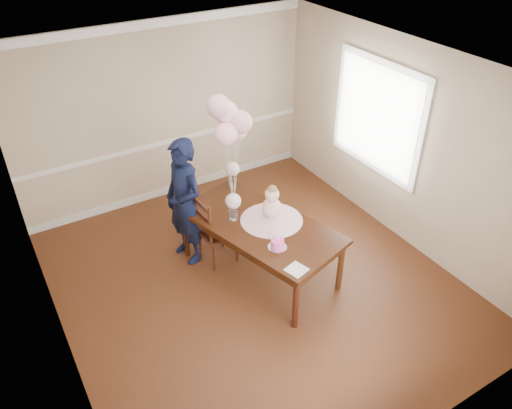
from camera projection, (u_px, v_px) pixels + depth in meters
name	position (u px, v px, depth m)	size (l,w,h in m)	color
floor	(254.00, 282.00, 6.27)	(4.50, 5.00, 0.00)	#371B0D
ceiling	(254.00, 73.00, 4.76)	(4.50, 5.00, 0.02)	silver
wall_back	(167.00, 113.00, 7.30)	(4.50, 0.02, 2.70)	tan
wall_front	(425.00, 345.00, 3.74)	(4.50, 0.02, 2.70)	tan
wall_left	(43.00, 260.00, 4.56)	(0.02, 5.00, 2.70)	tan
wall_right	(403.00, 144.00, 6.48)	(0.02, 5.00, 2.70)	tan
chair_rail_trim	(170.00, 141.00, 7.54)	(4.50, 0.02, 0.07)	white
crown_molding	(157.00, 23.00, 6.57)	(4.50, 0.02, 0.12)	white
baseboard_trim	(175.00, 188.00, 8.01)	(4.50, 0.02, 0.12)	silver
window_frame	(377.00, 117.00, 6.71)	(0.02, 1.66, 1.56)	silver
window_blinds	(376.00, 117.00, 6.71)	(0.01, 1.50, 1.40)	white
dining_table_top	(260.00, 225.00, 6.05)	(1.01, 2.01, 0.05)	black
table_apron	(260.00, 230.00, 6.09)	(0.91, 1.91, 0.10)	black
table_leg_fl	(296.00, 304.00, 5.48)	(0.07, 0.07, 0.71)	black
table_leg_fr	(340.00, 267.00, 5.99)	(0.07, 0.07, 0.71)	black
table_leg_bl	(186.00, 234.00, 6.53)	(0.07, 0.07, 0.71)	black
table_leg_br	(232.00, 207.00, 7.04)	(0.07, 0.07, 0.71)	black
baby_skirt	(272.00, 217.00, 6.07)	(0.77, 0.77, 0.10)	#DBA1B3
baby_torso	(272.00, 208.00, 5.99)	(0.24, 0.24, 0.24)	#FA9DB8
baby_head	(272.00, 194.00, 5.89)	(0.17, 0.17, 0.17)	beige
baby_hair	(272.00, 190.00, 5.85)	(0.12, 0.12, 0.12)	brown
cake_platter	(277.00, 247.00, 5.65)	(0.22, 0.22, 0.01)	silver
birthday_cake	(277.00, 243.00, 5.62)	(0.15, 0.15, 0.10)	#E648A0
cake_flower_a	(278.00, 239.00, 5.58)	(0.03, 0.03, 0.03)	white
cake_flower_b	(278.00, 237.00, 5.61)	(0.03, 0.03, 0.03)	white
rose_vase_near	(234.00, 214.00, 6.07)	(0.10, 0.10, 0.16)	silver
roses_near	(233.00, 201.00, 5.97)	(0.19, 0.19, 0.19)	beige
rose_vase_far	(233.00, 181.00, 6.70)	(0.10, 0.10, 0.16)	silver
roses_far	(232.00, 169.00, 6.60)	(0.19, 0.19, 0.19)	beige
napkin	(296.00, 270.00, 5.33)	(0.20, 0.20, 0.01)	silver
balloon_weight	(234.00, 202.00, 6.40)	(0.04, 0.04, 0.02)	silver
balloon_a	(226.00, 134.00, 5.78)	(0.28, 0.28, 0.28)	#FFB4CD
balloon_b	(241.00, 122.00, 5.82)	(0.28, 0.28, 0.28)	#E09FB3
balloon_c	(226.00, 113.00, 5.80)	(0.28, 0.28, 0.28)	#FFB4DA
balloon_d	(219.00, 106.00, 5.70)	(0.28, 0.28, 0.28)	#DD9DBB
balloon_e	(236.00, 129.00, 6.01)	(0.28, 0.28, 0.28)	#F8AFBE
balloon_ribbon_a	(230.00, 175.00, 6.14)	(0.00, 0.00, 0.85)	silver
balloon_ribbon_b	(237.00, 169.00, 6.15)	(0.00, 0.00, 0.95)	white
balloon_ribbon_c	(230.00, 165.00, 6.14)	(0.00, 0.00, 1.05)	white
balloon_ribbon_d	(227.00, 163.00, 6.09)	(0.00, 0.00, 1.15)	white
balloon_ribbon_e	(235.00, 172.00, 6.25)	(0.00, 0.00, 0.80)	white
dining_chair_seat	(218.00, 232.00, 6.42)	(0.43, 0.43, 0.05)	#37180F
chair_leg_fl	(214.00, 257.00, 6.35)	(0.04, 0.04, 0.42)	black
chair_leg_fr	(237.00, 248.00, 6.51)	(0.04, 0.04, 0.42)	#36150E
chair_leg_bl	(200.00, 243.00, 6.59)	(0.04, 0.04, 0.42)	#36150E
chair_leg_br	(223.00, 234.00, 6.75)	(0.04, 0.04, 0.42)	#34140E
chair_back_post_l	(210.00, 226.00, 6.05)	(0.04, 0.04, 0.55)	#341C0E
chair_back_post_r	(196.00, 212.00, 6.29)	(0.04, 0.04, 0.55)	#33160E
chair_slat_low	(204.00, 226.00, 6.24)	(0.03, 0.39, 0.05)	#341C0E
chair_slat_mid	(203.00, 216.00, 6.15)	(0.03, 0.39, 0.05)	#35130E
chair_slat_top	(202.00, 206.00, 6.06)	(0.03, 0.39, 0.05)	#3A190F
woman	(184.00, 203.00, 6.23)	(0.62, 0.42, 1.71)	black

